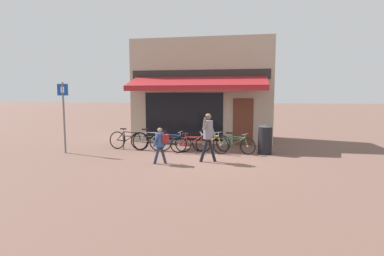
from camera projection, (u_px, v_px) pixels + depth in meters
ground_plane at (207, 158)px, 10.75m from camera, size 160.00×160.00×0.00m
shop_front at (204, 91)px, 15.11m from camera, size 6.67×4.57×4.87m
bike_rack_rail at (180, 139)px, 11.99m from camera, size 4.90×0.04×0.57m
bicycle_black at (129, 140)px, 12.36m from camera, size 1.82×0.52×0.88m
bicycle_silver at (151, 141)px, 12.14m from camera, size 1.76×0.52×0.88m
bicycle_blue at (170, 142)px, 11.90m from camera, size 1.78×0.52×0.82m
bicycle_red at (191, 144)px, 11.66m from camera, size 1.58×0.73×0.81m
bicycle_orange at (209, 143)px, 11.65m from camera, size 1.56×0.86×0.85m
bicycle_green at (235, 144)px, 11.57m from camera, size 1.55×0.84×0.79m
pedestrian_adult at (208, 132)px, 9.99m from camera, size 0.58×0.48×1.64m
pedestrian_child at (161, 142)px, 9.73m from camera, size 0.52×0.42×1.19m
litter_bin at (265, 139)px, 11.37m from camera, size 0.53×0.53×1.14m
parking_sign at (64, 110)px, 11.46m from camera, size 0.44×0.07×2.72m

